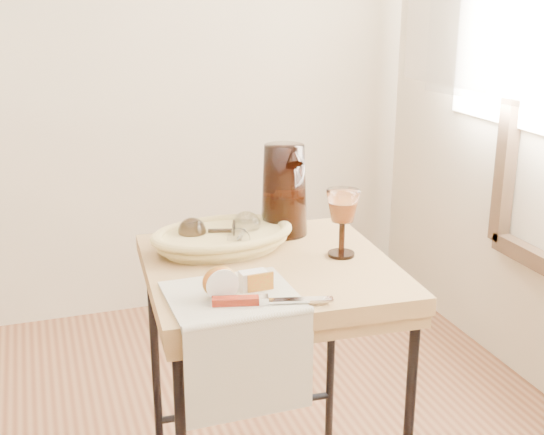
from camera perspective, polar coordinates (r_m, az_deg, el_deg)
name	(u,v)px	position (r m, az deg, el deg)	size (l,w,h in m)	color
side_table	(269,398)	(1.88, -0.20, -14.17)	(0.58, 0.58, 0.74)	brown
tea_towel	(232,296)	(1.53, -3.21, -6.27)	(0.27, 0.24, 0.01)	silver
bread_basket	(223,240)	(1.79, -3.94, -1.78)	(0.32, 0.22, 0.05)	tan
goblet_lying_a	(210,231)	(1.79, -4.95, -1.08)	(0.11, 0.07, 0.07)	#4B3A2A
goblet_lying_b	(243,231)	(1.78, -2.31, -1.10)	(0.12, 0.07, 0.07)	white
pitcher	(284,190)	(1.88, 0.97, 2.21)	(0.17, 0.25, 0.28)	black
wine_goblet	(342,223)	(1.74, 5.62, -0.43)	(0.08, 0.08, 0.17)	white
apple_half	(220,282)	(1.51, -4.19, -5.11)	(0.08, 0.04, 0.07)	#AF1C0F
apple_wedge	(253,280)	(1.55, -1.50, -4.98)	(0.06, 0.03, 0.04)	silver
table_knife	(268,299)	(1.48, -0.34, -6.51)	(0.25, 0.03, 0.02)	silver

